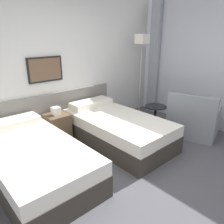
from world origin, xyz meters
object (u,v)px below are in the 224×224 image
(nightstand, at_px, (57,127))
(side_table, at_px, (155,113))
(bed_near_window, at_px, (117,129))
(bed_near_door, at_px, (33,160))
(floor_lamp, at_px, (142,50))
(armchair, at_px, (193,121))

(nightstand, height_order, side_table, nightstand)
(bed_near_window, height_order, nightstand, nightstand)
(bed_near_window, height_order, side_table, bed_near_window)
(bed_near_window, distance_m, side_table, 0.96)
(bed_near_door, relative_size, side_table, 3.90)
(floor_lamp, height_order, side_table, floor_lamp)
(side_table, relative_size, armchair, 0.51)
(bed_near_window, distance_m, armchair, 1.52)
(bed_near_door, distance_m, nightstand, 1.09)
(side_table, xyz_separation_m, armchair, (0.36, -0.64, -0.08))
(bed_near_window, bearing_deg, side_table, -8.26)
(bed_near_window, bearing_deg, bed_near_door, 180.00)
(bed_near_door, xyz_separation_m, floor_lamp, (2.77, 0.51, 1.30))
(bed_near_window, relative_size, floor_lamp, 1.07)
(armchair, bearing_deg, side_table, 14.37)
(bed_near_door, xyz_separation_m, side_table, (2.51, -0.14, 0.11))
(bed_near_window, relative_size, nightstand, 3.07)
(floor_lamp, bearing_deg, bed_near_window, -156.83)
(bed_near_door, bearing_deg, nightstand, 43.94)
(bed_near_door, relative_size, bed_near_window, 1.00)
(side_table, distance_m, armchair, 0.74)
(nightstand, xyz_separation_m, armchair, (2.09, -1.53, 0.01))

